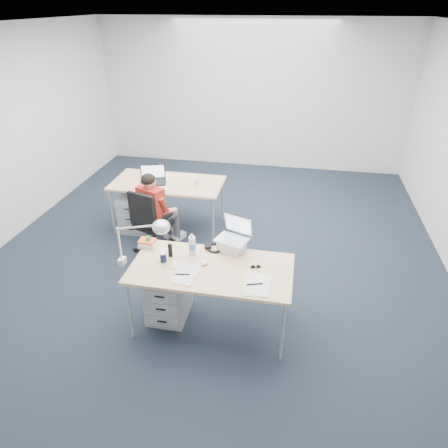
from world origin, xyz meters
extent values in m
plane|color=black|center=(0.00, 0.00, 0.00)|extent=(7.00, 7.00, 0.00)
cube|color=beige|center=(0.00, 3.50, 1.40)|extent=(6.00, 0.02, 2.80)
cube|color=beige|center=(0.00, -3.50, 1.40)|extent=(6.00, 0.02, 2.80)
cube|color=white|center=(0.00, 0.00, 2.80)|extent=(6.00, 7.00, 0.01)
cube|color=tan|center=(0.24, -1.31, 0.71)|extent=(1.60, 0.80, 0.03)
cylinder|color=#B7BABC|center=(-0.51, -1.66, 0.35)|extent=(0.04, 0.04, 0.70)
cylinder|color=#B7BABC|center=(0.99, -1.66, 0.35)|extent=(0.04, 0.04, 0.70)
cylinder|color=#B7BABC|center=(-0.51, -0.96, 0.35)|extent=(0.04, 0.04, 0.70)
cylinder|color=#B7BABC|center=(0.99, -0.96, 0.35)|extent=(0.04, 0.04, 0.70)
cube|color=tan|center=(-0.84, 0.65, 0.71)|extent=(1.60, 0.80, 0.03)
cylinder|color=#B7BABC|center=(-1.59, 0.30, 0.35)|extent=(0.04, 0.04, 0.70)
cylinder|color=#B7BABC|center=(-0.09, 0.30, 0.35)|extent=(0.04, 0.04, 0.70)
cylinder|color=#B7BABC|center=(-1.59, 1.00, 0.35)|extent=(0.04, 0.04, 0.70)
cylinder|color=#B7BABC|center=(-0.09, 1.00, 0.35)|extent=(0.04, 0.04, 0.70)
cylinder|color=black|center=(-0.83, -0.05, 0.23)|extent=(0.04, 0.04, 0.37)
cube|color=black|center=(-0.83, -0.05, 0.42)|extent=(0.50, 0.50, 0.06)
cube|color=black|center=(-0.89, -0.24, 0.71)|extent=(0.38, 0.16, 0.46)
cube|color=#AA2818|center=(-0.84, -0.04, 0.70)|extent=(0.40, 0.31, 0.48)
sphere|color=tan|center=(-0.84, -0.04, 1.03)|extent=(0.18, 0.18, 0.18)
cube|color=#A7A9AD|center=(-0.25, -1.25, 0.28)|extent=(0.40, 0.50, 0.55)
cube|color=#A7A9AD|center=(-1.32, 0.50, 0.28)|extent=(0.40, 0.50, 0.55)
cube|color=white|center=(-0.01, -1.35, 0.74)|extent=(0.28, 0.12, 0.01)
ellipsoid|color=white|center=(0.17, -1.26, 0.75)|extent=(0.08, 0.11, 0.04)
cylinder|color=#121939|center=(-0.26, -1.29, 0.78)|extent=(0.07, 0.07, 0.10)
cylinder|color=silver|center=(0.00, -1.10, 0.84)|extent=(0.09, 0.09, 0.23)
cube|color=silver|center=(-0.51, -1.06, 0.77)|extent=(0.20, 0.17, 0.08)
cube|color=black|center=(-0.21, -1.19, 0.81)|extent=(0.04, 0.03, 0.15)
cube|color=#FFF293|center=(0.02, -1.49, 0.74)|extent=(0.25, 0.33, 0.01)
cube|color=#FFF293|center=(0.72, -1.51, 0.74)|extent=(0.23, 0.33, 0.01)
cylinder|color=white|center=(-0.40, 0.62, 0.78)|extent=(0.09, 0.09, 0.10)
cube|color=white|center=(-1.00, 0.79, 0.73)|extent=(0.27, 0.34, 0.01)
camera|label=1|loc=(0.97, -4.45, 3.03)|focal=32.00mm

